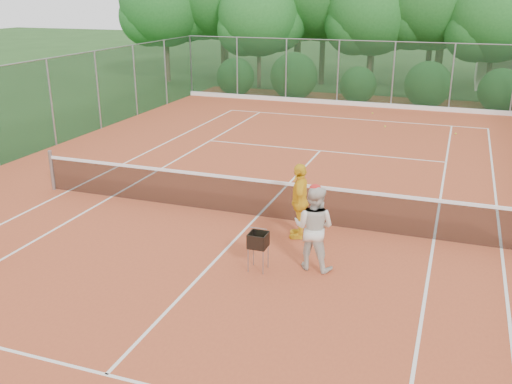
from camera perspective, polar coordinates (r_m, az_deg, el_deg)
ground at (r=13.80m, az=0.13°, el=-2.56°), size 120.00×120.00×0.00m
clay_court at (r=13.80m, az=0.13°, el=-2.52°), size 18.00×36.00×0.02m
tennis_net at (r=13.61m, az=0.13°, el=-0.48°), size 11.97×0.10×1.10m
player_center_grp at (r=11.05m, az=5.80°, el=-3.53°), size 0.89×0.73×1.73m
player_yellow at (r=12.44m, az=4.39°, el=-0.88°), size 0.61×1.05×1.69m
ball_hopper at (r=10.99m, az=0.22°, el=-4.91°), size 0.34×0.34×0.78m
stray_ball_a at (r=23.53m, az=12.77°, el=6.41°), size 0.07×0.07×0.07m
stray_ball_b at (r=26.06m, az=11.57°, el=7.73°), size 0.07×0.07×0.07m
stray_ball_c at (r=23.06m, az=19.33°, el=5.53°), size 0.07×0.07×0.07m
court_markings at (r=13.79m, az=0.13°, el=-2.47°), size 11.03×23.83×0.01m
fence_back at (r=27.63m, az=10.86°, el=11.52°), size 18.07×0.07×3.00m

